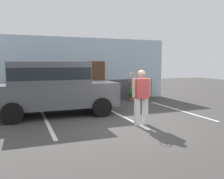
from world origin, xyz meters
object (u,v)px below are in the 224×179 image
(potted_plant_by_porch, at_px, (133,93))
(potted_plant_secondary, at_px, (146,91))
(parked_suv, at_px, (53,86))
(tennis_player_man, at_px, (141,96))

(potted_plant_by_porch, relative_size, potted_plant_secondary, 0.87)
(potted_plant_secondary, bearing_deg, parked_suv, -157.93)
(parked_suv, xyz_separation_m, potted_plant_by_porch, (4.50, 2.10, -0.72))
(potted_plant_by_porch, bearing_deg, tennis_player_man, -113.83)
(tennis_player_man, distance_m, potted_plant_by_porch, 5.08)
(tennis_player_man, distance_m, potted_plant_secondary, 5.47)
(parked_suv, height_order, tennis_player_man, parked_suv)
(tennis_player_man, height_order, potted_plant_by_porch, tennis_player_man)
(parked_suv, distance_m, tennis_player_man, 3.53)
(parked_suv, bearing_deg, potted_plant_secondary, 22.99)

